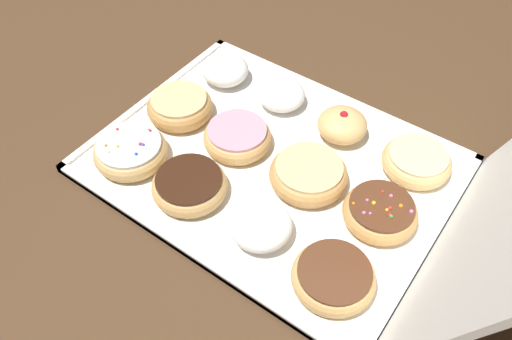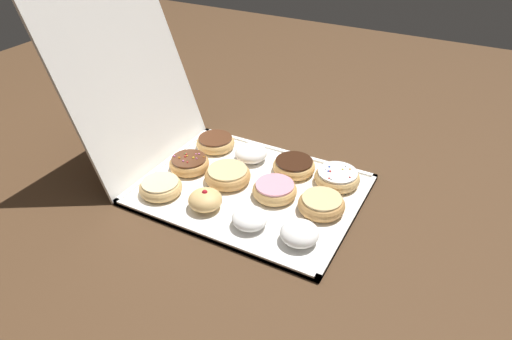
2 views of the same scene
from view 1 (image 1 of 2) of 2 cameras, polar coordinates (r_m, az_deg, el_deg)
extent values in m
plane|color=#4C331E|center=(0.84, 1.70, 0.30)|extent=(3.00, 3.00, 0.00)
cube|color=white|center=(0.84, 1.71, 0.52)|extent=(0.42, 0.54, 0.01)
cube|color=white|center=(0.96, -11.46, 7.55)|extent=(0.42, 0.01, 0.01)
cube|color=white|center=(0.78, 18.12, -7.97)|extent=(0.42, 0.01, 0.01)
cube|color=white|center=(0.96, 8.66, 7.95)|extent=(0.01, 0.54, 0.01)
cube|color=white|center=(0.74, -7.34, -8.87)|extent=(0.01, 0.54, 0.01)
ellipsoid|color=white|center=(0.97, -3.39, 10.87)|extent=(0.09, 0.09, 0.04)
torus|color=tan|center=(0.91, -8.23, 6.90)|extent=(0.11, 0.11, 0.04)
cylinder|color=#EACC8C|center=(0.90, -8.35, 7.72)|extent=(0.09, 0.09, 0.01)
torus|color=#E5B770|center=(0.85, -13.54, 1.93)|extent=(0.12, 0.12, 0.04)
cylinder|color=white|center=(0.84, -13.74, 2.71)|extent=(0.10, 0.10, 0.01)
sphere|color=red|center=(0.83, -12.52, 2.79)|extent=(0.01, 0.01, 0.01)
sphere|color=yellow|center=(0.83, -14.87, 2.51)|extent=(0.00, 0.00, 0.00)
sphere|color=white|center=(0.85, -11.76, 4.42)|extent=(0.01, 0.01, 0.01)
sphere|color=orange|center=(0.84, -16.10, 2.59)|extent=(0.00, 0.00, 0.00)
sphere|color=red|center=(0.86, -14.92, 4.33)|extent=(0.00, 0.00, 0.00)
sphere|color=blue|center=(0.81, -12.98, 1.72)|extent=(0.01, 0.01, 0.01)
sphere|color=white|center=(0.83, -15.79, 1.91)|extent=(0.00, 0.00, 0.00)
sphere|color=blue|center=(0.83, -12.24, 2.72)|extent=(0.01, 0.01, 0.01)
sphere|color=red|center=(0.85, -11.49, 4.25)|extent=(0.00, 0.00, 0.00)
sphere|color=white|center=(0.82, -12.02, 2.32)|extent=(0.00, 0.00, 0.00)
ellipsoid|color=white|center=(0.92, 2.82, 8.21)|extent=(0.08, 0.08, 0.04)
torus|color=tan|center=(0.85, -1.86, 3.74)|extent=(0.11, 0.11, 0.04)
cylinder|color=pink|center=(0.84, -1.89, 4.53)|extent=(0.10, 0.10, 0.01)
torus|color=tan|center=(0.79, -7.27, -1.74)|extent=(0.11, 0.11, 0.03)
cylinder|color=#381E11|center=(0.77, -7.38, -1.00)|extent=(0.10, 0.10, 0.01)
ellipsoid|color=#E5B770|center=(0.87, 9.40, 4.89)|extent=(0.08, 0.08, 0.05)
sphere|color=#B21923|center=(0.86, 9.58, 5.92)|extent=(0.01, 0.01, 0.01)
torus|color=tan|center=(0.80, 5.79, -0.47)|extent=(0.12, 0.12, 0.04)
cylinder|color=#EACC8C|center=(0.78, 5.88, 0.34)|extent=(0.10, 0.10, 0.01)
ellipsoid|color=white|center=(0.73, 0.52, -6.03)|extent=(0.09, 0.09, 0.04)
torus|color=#E5B770|center=(0.85, 17.12, 0.88)|extent=(0.11, 0.11, 0.03)
cylinder|color=beige|center=(0.84, 17.35, 1.58)|extent=(0.09, 0.09, 0.01)
torus|color=tan|center=(0.77, 13.47, -4.44)|extent=(0.11, 0.11, 0.03)
cylinder|color=#59331E|center=(0.76, 13.68, -3.72)|extent=(0.09, 0.09, 0.01)
sphere|color=yellow|center=(0.75, 14.11, -4.25)|extent=(0.00, 0.00, 0.00)
sphere|color=orange|center=(0.76, 15.54, -3.79)|extent=(0.01, 0.01, 0.01)
sphere|color=red|center=(0.75, 14.34, -4.17)|extent=(0.01, 0.01, 0.01)
sphere|color=red|center=(0.75, 14.39, -4.81)|extent=(0.01, 0.01, 0.01)
sphere|color=orange|center=(0.75, 10.60, -3.60)|extent=(0.00, 0.00, 0.00)
sphere|color=red|center=(0.77, 13.65, -2.32)|extent=(0.00, 0.00, 0.00)
sphere|color=pink|center=(0.74, 11.71, -4.61)|extent=(0.01, 0.01, 0.01)
sphere|color=pink|center=(0.76, 16.61, -4.36)|extent=(0.01, 0.01, 0.01)
sphere|color=yellow|center=(0.75, 12.73, -3.53)|extent=(0.01, 0.01, 0.01)
sphere|color=pink|center=(0.74, 12.37, -4.65)|extent=(0.00, 0.00, 0.00)
sphere|color=pink|center=(0.77, 14.53, -2.75)|extent=(0.01, 0.01, 0.01)
sphere|color=pink|center=(0.75, 12.04, -3.25)|extent=(0.00, 0.00, 0.00)
sphere|color=green|center=(0.74, 14.55, -4.95)|extent=(0.01, 0.01, 0.01)
torus|color=tan|center=(0.70, 8.44, -11.54)|extent=(0.11, 0.11, 0.03)
cylinder|color=#59331E|center=(0.69, 8.59, -10.92)|extent=(0.10, 0.10, 0.01)
camera|label=2|loc=(1.50, 8.46, 51.34)|focal=32.17mm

